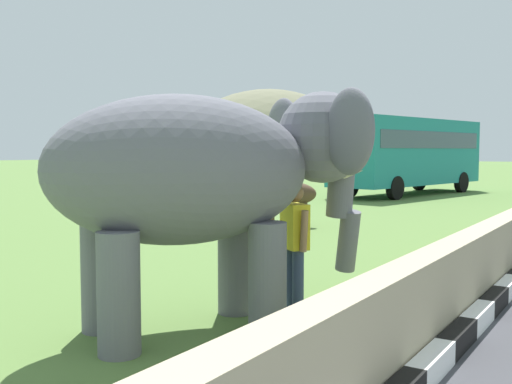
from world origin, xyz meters
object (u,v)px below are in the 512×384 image
Objects in this scene: bus_teal at (409,150)px; elephant at (213,173)px; cow_near at (287,195)px; person_handler at (295,240)px.

elephant is at bearing -166.92° from bus_teal.
bus_teal reaches higher than elephant.
cow_near is at bearing -175.22° from bus_teal.
bus_teal is 13.29m from cow_near.
elephant reaches higher than person_handler.
person_handler is (1.12, -0.46, -0.90)m from elephant.
bus_teal reaches higher than cow_near.
bus_teal is at bearing 4.78° from cow_near.
bus_teal is at bearing 13.08° from elephant.
person_handler is 0.17× the size of bus_teal.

